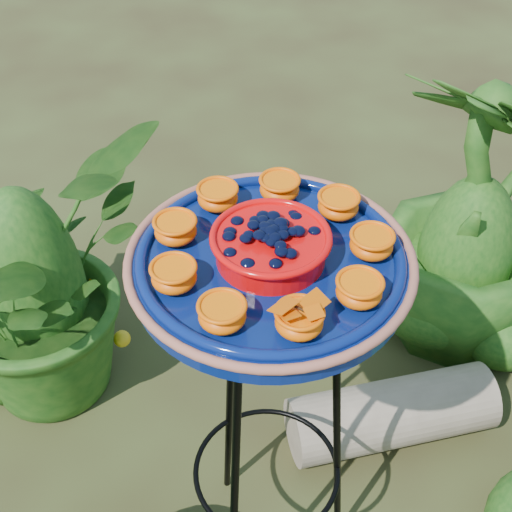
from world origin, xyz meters
name	(u,v)px	position (x,y,z in m)	size (l,w,h in m)	color
ground_plane	(300,486)	(0.00, 0.00, 0.00)	(20.00, 20.00, 0.00)	#2D2214
tripod_stand	(268,406)	(-0.12, -0.13, 0.56)	(0.44, 0.44, 0.92)	black
feeder_dish	(270,259)	(-0.12, -0.13, 0.97)	(0.62, 0.62, 0.11)	#071859
driftwood_log	(391,413)	(0.29, 0.12, 0.10)	(0.19, 0.19, 0.58)	gray
shrub_back_left	(31,275)	(-0.66, 0.53, 0.41)	(0.74, 0.64, 0.82)	#154412
shrub_back_right	(474,217)	(0.61, 0.49, 0.47)	(0.52, 0.52, 0.94)	#154412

